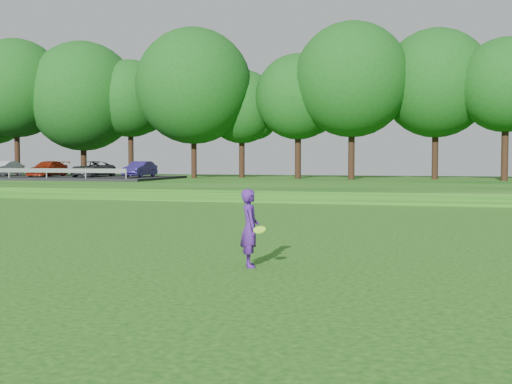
# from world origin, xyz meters

# --- Properties ---
(ground) EXTENTS (140.00, 140.00, 0.00)m
(ground) POSITION_xyz_m (0.00, 0.00, 0.00)
(ground) COLOR #11450D
(ground) RESTS_ON ground
(berm) EXTENTS (130.00, 30.00, 0.60)m
(berm) POSITION_xyz_m (0.00, 34.00, 0.30)
(berm) COLOR #11450D
(berm) RESTS_ON ground
(walking_path) EXTENTS (130.00, 1.60, 0.04)m
(walking_path) POSITION_xyz_m (0.00, 20.00, 0.02)
(walking_path) COLOR gray
(walking_path) RESTS_ON ground
(treeline) EXTENTS (104.00, 7.00, 15.00)m
(treeline) POSITION_xyz_m (0.00, 38.00, 8.10)
(treeline) COLOR #104813
(treeline) RESTS_ON berm
(parking_lot) EXTENTS (24.00, 9.00, 1.38)m
(parking_lot) POSITION_xyz_m (-23.68, 32.82, 1.06)
(parking_lot) COLOR black
(parking_lot) RESTS_ON berm
(woman) EXTENTS (0.72, 0.84, 1.58)m
(woman) POSITION_xyz_m (4.03, 1.03, 0.79)
(woman) COLOR #441A79
(woman) RESTS_ON ground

